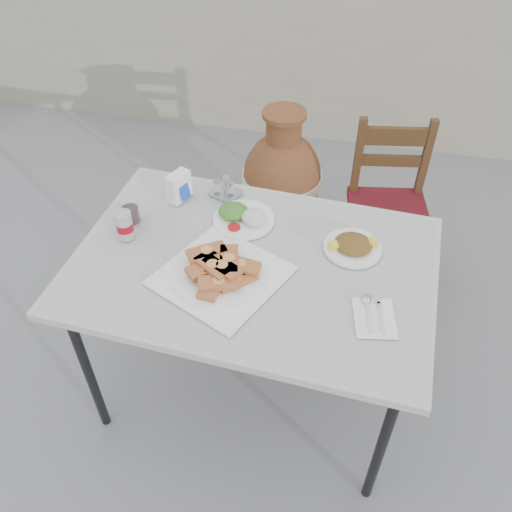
% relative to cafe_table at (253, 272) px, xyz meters
% --- Properties ---
extents(ground, '(80.00, 80.00, 0.00)m').
position_rel_cafe_table_xyz_m(ground, '(-0.06, -0.08, -0.77)').
color(ground, slate).
rests_on(ground, ground).
extents(cafe_table, '(1.42, 1.01, 0.83)m').
position_rel_cafe_table_xyz_m(cafe_table, '(0.00, 0.00, 0.00)').
color(cafe_table, black).
rests_on(cafe_table, ground).
extents(pide_plate, '(0.55, 0.55, 0.08)m').
position_rel_cafe_table_xyz_m(pide_plate, '(-0.10, -0.10, 0.10)').
color(pide_plate, white).
rests_on(pide_plate, cafe_table).
extents(salad_rice_plate, '(0.25, 0.25, 0.06)m').
position_rel_cafe_table_xyz_m(salad_rice_plate, '(-0.09, 0.23, 0.08)').
color(salad_rice_plate, white).
rests_on(salad_rice_plate, cafe_table).
extents(salad_chopped_plate, '(0.23, 0.23, 0.05)m').
position_rel_cafe_table_xyz_m(salad_chopped_plate, '(0.36, 0.15, 0.08)').
color(salad_chopped_plate, white).
rests_on(salad_chopped_plate, cafe_table).
extents(soda_can, '(0.07, 0.07, 0.12)m').
position_rel_cafe_table_xyz_m(soda_can, '(-0.52, 0.03, 0.12)').
color(soda_can, silver).
rests_on(soda_can, cafe_table).
extents(cola_glass, '(0.08, 0.08, 0.11)m').
position_rel_cafe_table_xyz_m(cola_glass, '(-0.54, 0.13, 0.11)').
color(cola_glass, white).
rests_on(cola_glass, cafe_table).
extents(napkin_holder, '(0.09, 0.12, 0.13)m').
position_rel_cafe_table_xyz_m(napkin_holder, '(-0.39, 0.31, 0.12)').
color(napkin_holder, white).
rests_on(napkin_holder, cafe_table).
extents(condiment_caddy, '(0.15, 0.13, 0.09)m').
position_rel_cafe_table_xyz_m(condiment_caddy, '(-0.21, 0.38, 0.09)').
color(condiment_caddy, '#BABBC2').
rests_on(condiment_caddy, cafe_table).
extents(cutlery_napkin, '(0.17, 0.20, 0.01)m').
position_rel_cafe_table_xyz_m(cutlery_napkin, '(0.46, -0.17, 0.06)').
color(cutlery_napkin, white).
rests_on(cutlery_napkin, cafe_table).
extents(chair, '(0.47, 0.47, 0.92)m').
position_rel_cafe_table_xyz_m(chair, '(0.53, 0.92, -0.30)').
color(chair, '#361C0E').
rests_on(chair, ground).
extents(terracotta_urn, '(0.47, 0.47, 0.82)m').
position_rel_cafe_table_xyz_m(terracotta_urn, '(-0.09, 1.17, -0.39)').
color(terracotta_urn, brown).
rests_on(terracotta_urn, ground).
extents(back_wall, '(6.00, 0.25, 1.20)m').
position_rel_cafe_table_xyz_m(back_wall, '(-0.06, 2.42, -0.17)').
color(back_wall, '#A8A38C').
rests_on(back_wall, ground).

